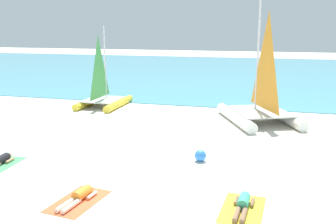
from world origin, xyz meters
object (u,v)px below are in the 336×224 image
at_px(towel_right, 242,209).
at_px(beach_ball, 200,156).
at_px(sailboat_yellow, 103,95).
at_px(sunbather_middle, 79,196).
at_px(towel_middle, 78,201).
at_px(sunbather_right, 243,204).
at_px(sailboat_white, 260,104).

bearing_deg(towel_right, beach_ball, 117.91).
distance_m(sailboat_yellow, sunbather_middle, 13.26).
xyz_separation_m(sailboat_yellow, towel_middle, (4.99, -12.34, -0.72)).
height_order(towel_middle, beach_ball, beach_ball).
relative_size(towel_middle, sunbather_right, 1.21).
bearing_deg(towel_right, towel_middle, -170.61).
xyz_separation_m(towel_middle, sunbather_middle, (0.01, 0.07, 0.13)).
distance_m(towel_middle, towel_right, 4.56).
relative_size(towel_right, sunbather_right, 1.21).
bearing_deg(sailboat_yellow, sunbather_right, -51.04).
distance_m(sailboat_white, towel_right, 10.15).
xyz_separation_m(sailboat_yellow, beach_ball, (7.67, -8.15, -0.51)).
distance_m(sunbather_middle, beach_ball, 4.91).
xyz_separation_m(sailboat_white, towel_right, (0.02, -10.11, -0.93)).
bearing_deg(beach_ball, towel_middle, -122.61).
xyz_separation_m(sunbather_middle, towel_right, (4.49, 0.68, -0.13)).
bearing_deg(beach_ball, sunbather_middle, -122.96).
xyz_separation_m(sailboat_white, beach_ball, (-1.80, -6.67, -0.72)).
xyz_separation_m(sailboat_yellow, sunbather_right, (9.49, -11.52, -0.60)).
bearing_deg(sailboat_yellow, towel_right, -51.21).
bearing_deg(sailboat_white, towel_right, -114.70).
height_order(sailboat_yellow, sunbather_right, sailboat_yellow).
bearing_deg(sunbather_middle, towel_right, 14.92).
distance_m(towel_right, sunbather_right, 0.14).
height_order(sunbather_middle, beach_ball, beach_ball).
distance_m(towel_right, beach_ball, 3.90).
relative_size(sailboat_yellow, towel_right, 2.57).
relative_size(sunbather_middle, beach_ball, 3.63).
bearing_deg(towel_middle, towel_right, 9.39).
height_order(sailboat_white, towel_right, sailboat_white).
xyz_separation_m(sunbather_middle, sunbather_right, (4.49, 0.74, 0.00)).
bearing_deg(sailboat_white, sunbather_middle, -137.32).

